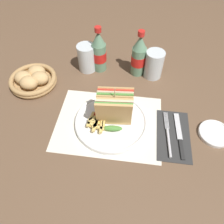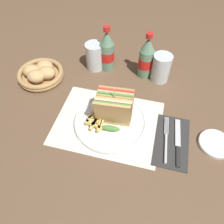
{
  "view_description": "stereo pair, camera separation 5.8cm",
  "coord_description": "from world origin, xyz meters",
  "px_view_note": "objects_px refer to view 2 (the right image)",
  "views": [
    {
      "loc": [
        0.05,
        -0.47,
        0.65
      ],
      "look_at": [
        -0.01,
        0.02,
        0.04
      ],
      "focal_mm": 35.0,
      "sensor_mm": 36.0,
      "label": 1
    },
    {
      "loc": [
        0.11,
        -0.46,
        0.65
      ],
      "look_at": [
        -0.01,
        0.02,
        0.04
      ],
      "focal_mm": 35.0,
      "sensor_mm": 36.0,
      "label": 2
    }
  ],
  "objects_px": {
    "coke_bottle_far": "(146,58)",
    "bread_basket": "(41,74)",
    "coke_bottle_near": "(107,52)",
    "side_saucer": "(215,144)",
    "plate_main": "(111,121)",
    "glass_near": "(161,68)",
    "knife": "(178,142)",
    "fork": "(166,143)",
    "glass_far": "(95,58)",
    "club_sandwich": "(115,109)"
  },
  "relations": [
    {
      "from": "knife",
      "to": "glass_far",
      "type": "relative_size",
      "value": 1.6
    },
    {
      "from": "plate_main",
      "to": "side_saucer",
      "type": "relative_size",
      "value": 2.33
    },
    {
      "from": "plate_main",
      "to": "knife",
      "type": "bearing_deg",
      "value": -6.21
    },
    {
      "from": "coke_bottle_far",
      "to": "glass_near",
      "type": "height_order",
      "value": "coke_bottle_far"
    },
    {
      "from": "fork",
      "to": "coke_bottle_far",
      "type": "bearing_deg",
      "value": 106.87
    },
    {
      "from": "coke_bottle_far",
      "to": "coke_bottle_near",
      "type": "bearing_deg",
      "value": 178.13
    },
    {
      "from": "bread_basket",
      "to": "coke_bottle_far",
      "type": "bearing_deg",
      "value": 17.47
    },
    {
      "from": "coke_bottle_far",
      "to": "knife",
      "type": "bearing_deg",
      "value": -62.35
    },
    {
      "from": "fork",
      "to": "bread_basket",
      "type": "xyz_separation_m",
      "value": [
        -0.56,
        0.2,
        0.02
      ]
    },
    {
      "from": "club_sandwich",
      "to": "coke_bottle_far",
      "type": "xyz_separation_m",
      "value": [
        0.06,
        0.29,
        0.01
      ]
    },
    {
      "from": "glass_near",
      "to": "glass_far",
      "type": "height_order",
      "value": "same"
    },
    {
      "from": "knife",
      "to": "side_saucer",
      "type": "distance_m",
      "value": 0.13
    },
    {
      "from": "fork",
      "to": "bread_basket",
      "type": "relative_size",
      "value": 0.96
    },
    {
      "from": "club_sandwich",
      "to": "fork",
      "type": "xyz_separation_m",
      "value": [
        0.19,
        -0.05,
        -0.07
      ]
    },
    {
      "from": "side_saucer",
      "to": "plate_main",
      "type": "bearing_deg",
      "value": 179.32
    },
    {
      "from": "glass_near",
      "to": "bread_basket",
      "type": "distance_m",
      "value": 0.51
    },
    {
      "from": "bread_basket",
      "to": "side_saucer",
      "type": "relative_size",
      "value": 1.71
    },
    {
      "from": "club_sandwich",
      "to": "bread_basket",
      "type": "xyz_separation_m",
      "value": [
        -0.37,
        0.16,
        -0.05
      ]
    },
    {
      "from": "plate_main",
      "to": "glass_near",
      "type": "height_order",
      "value": "glass_near"
    },
    {
      "from": "coke_bottle_near",
      "to": "coke_bottle_far",
      "type": "distance_m",
      "value": 0.17
    },
    {
      "from": "coke_bottle_far",
      "to": "bread_basket",
      "type": "relative_size",
      "value": 1.04
    },
    {
      "from": "club_sandwich",
      "to": "plate_main",
      "type": "bearing_deg",
      "value": -164.22
    },
    {
      "from": "fork",
      "to": "glass_far",
      "type": "height_order",
      "value": "glass_far"
    },
    {
      "from": "fork",
      "to": "coke_bottle_far",
      "type": "xyz_separation_m",
      "value": [
        -0.13,
        0.34,
        0.08
      ]
    },
    {
      "from": "plate_main",
      "to": "fork",
      "type": "relative_size",
      "value": 1.41
    },
    {
      "from": "coke_bottle_far",
      "to": "glass_near",
      "type": "distance_m",
      "value": 0.07
    },
    {
      "from": "club_sandwich",
      "to": "knife",
      "type": "distance_m",
      "value": 0.24
    },
    {
      "from": "coke_bottle_far",
      "to": "side_saucer",
      "type": "relative_size",
      "value": 1.79
    },
    {
      "from": "coke_bottle_near",
      "to": "coke_bottle_far",
      "type": "height_order",
      "value": "same"
    },
    {
      "from": "knife",
      "to": "plate_main",
      "type": "bearing_deg",
      "value": 169.76
    },
    {
      "from": "coke_bottle_near",
      "to": "knife",
      "type": "bearing_deg",
      "value": -44.07
    },
    {
      "from": "coke_bottle_far",
      "to": "bread_basket",
      "type": "xyz_separation_m",
      "value": [
        -0.43,
        -0.14,
        -0.06
      ]
    },
    {
      "from": "plate_main",
      "to": "coke_bottle_near",
      "type": "xyz_separation_m",
      "value": [
        -0.09,
        0.3,
        0.08
      ]
    },
    {
      "from": "club_sandwich",
      "to": "coke_bottle_far",
      "type": "relative_size",
      "value": 0.79
    },
    {
      "from": "knife",
      "to": "side_saucer",
      "type": "bearing_deg",
      "value": 6.15
    },
    {
      "from": "knife",
      "to": "coke_bottle_far",
      "type": "bearing_deg",
      "value": 113.62
    },
    {
      "from": "plate_main",
      "to": "glass_far",
      "type": "xyz_separation_m",
      "value": [
        -0.15,
        0.29,
        0.04
      ]
    },
    {
      "from": "club_sandwich",
      "to": "glass_far",
      "type": "distance_m",
      "value": 0.33
    },
    {
      "from": "knife",
      "to": "coke_bottle_far",
      "type": "xyz_separation_m",
      "value": [
        -0.17,
        0.32,
        0.08
      ]
    },
    {
      "from": "club_sandwich",
      "to": "glass_near",
      "type": "relative_size",
      "value": 1.34
    },
    {
      "from": "coke_bottle_near",
      "to": "bread_basket",
      "type": "relative_size",
      "value": 1.04
    },
    {
      "from": "knife",
      "to": "fork",
      "type": "bearing_deg",
      "value": -162.27
    },
    {
      "from": "knife",
      "to": "glass_near",
      "type": "relative_size",
      "value": 1.6
    },
    {
      "from": "coke_bottle_near",
      "to": "glass_near",
      "type": "xyz_separation_m",
      "value": [
        0.24,
        -0.02,
        -0.03
      ]
    },
    {
      "from": "knife",
      "to": "glass_near",
      "type": "xyz_separation_m",
      "value": [
        -0.1,
        0.31,
        0.05
      ]
    },
    {
      "from": "plate_main",
      "to": "side_saucer",
      "type": "bearing_deg",
      "value": -0.68
    },
    {
      "from": "coke_bottle_near",
      "to": "side_saucer",
      "type": "relative_size",
      "value": 1.79
    },
    {
      "from": "side_saucer",
      "to": "fork",
      "type": "bearing_deg",
      "value": -166.9
    },
    {
      "from": "club_sandwich",
      "to": "glass_near",
      "type": "distance_m",
      "value": 0.31
    },
    {
      "from": "coke_bottle_near",
      "to": "bread_basket",
      "type": "height_order",
      "value": "coke_bottle_near"
    }
  ]
}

